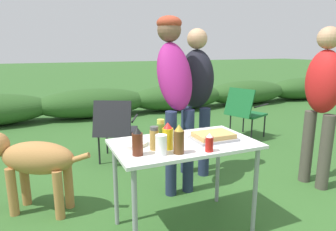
{
  "coord_description": "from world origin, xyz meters",
  "views": [
    {
      "loc": [
        -0.98,
        -1.98,
        1.45
      ],
      "look_at": [
        -0.01,
        0.3,
        0.89
      ],
      "focal_mm": 32.0,
      "sensor_mm": 36.0,
      "label": 1
    }
  ],
  "objects_px": {
    "ketchup_bottle": "(209,143)",
    "beer_bottle": "(179,140)",
    "camp_chair_green_behind_table": "(116,127)",
    "standing_person_in_navy_coat": "(322,94)",
    "bbq_sauce_bottle": "(137,142)",
    "standing_person_in_gray_fleece": "(196,90)",
    "mustard_bottle": "(168,136)",
    "paper_cup_stack": "(161,145)",
    "folding_table": "(184,152)",
    "plate_stack": "(131,143)",
    "relish_jar": "(161,133)",
    "dog": "(32,160)",
    "spice_jar": "(154,138)",
    "camp_chair_near_hedge": "(245,110)",
    "standing_person_in_olive_jacket": "(174,81)",
    "mixing_bowl": "(164,133)",
    "food_tray": "(214,136)"
  },
  "relations": [
    {
      "from": "relish_jar",
      "to": "dog",
      "type": "height_order",
      "value": "relish_jar"
    },
    {
      "from": "beer_bottle",
      "to": "dog",
      "type": "distance_m",
      "value": 1.43
    },
    {
      "from": "paper_cup_stack",
      "to": "ketchup_bottle",
      "type": "bearing_deg",
      "value": -12.93
    },
    {
      "from": "camp_chair_near_hedge",
      "to": "dog",
      "type": "bearing_deg",
      "value": -91.31
    },
    {
      "from": "ketchup_bottle",
      "to": "beer_bottle",
      "type": "xyz_separation_m",
      "value": [
        -0.21,
        0.05,
        0.03
      ]
    },
    {
      "from": "plate_stack",
      "to": "folding_table",
      "type": "bearing_deg",
      "value": -15.03
    },
    {
      "from": "bbq_sauce_bottle",
      "to": "standing_person_in_olive_jacket",
      "type": "height_order",
      "value": "standing_person_in_olive_jacket"
    },
    {
      "from": "food_tray",
      "to": "plate_stack",
      "type": "relative_size",
      "value": 1.33
    },
    {
      "from": "relish_jar",
      "to": "standing_person_in_gray_fleece",
      "type": "relative_size",
      "value": 0.12
    },
    {
      "from": "relish_jar",
      "to": "ketchup_bottle",
      "type": "relative_size",
      "value": 1.52
    },
    {
      "from": "ketchup_bottle",
      "to": "bbq_sauce_bottle",
      "type": "height_order",
      "value": "bbq_sauce_bottle"
    },
    {
      "from": "plate_stack",
      "to": "relish_jar",
      "type": "xyz_separation_m",
      "value": [
        0.19,
        -0.12,
        0.09
      ]
    },
    {
      "from": "spice_jar",
      "to": "plate_stack",
      "type": "bearing_deg",
      "value": 125.19
    },
    {
      "from": "camp_chair_near_hedge",
      "to": "standing_person_in_navy_coat",
      "type": "bearing_deg",
      "value": -32.79
    },
    {
      "from": "standing_person_in_navy_coat",
      "to": "camp_chair_near_hedge",
      "type": "xyz_separation_m",
      "value": [
        0.36,
        1.71,
        -0.53
      ]
    },
    {
      "from": "bbq_sauce_bottle",
      "to": "standing_person_in_gray_fleece",
      "type": "distance_m",
      "value": 1.49
    },
    {
      "from": "beer_bottle",
      "to": "mustard_bottle",
      "type": "bearing_deg",
      "value": 106.89
    },
    {
      "from": "beer_bottle",
      "to": "bbq_sauce_bottle",
      "type": "bearing_deg",
      "value": 163.59
    },
    {
      "from": "mustard_bottle",
      "to": "standing_person_in_navy_coat",
      "type": "distance_m",
      "value": 1.86
    },
    {
      "from": "spice_jar",
      "to": "camp_chair_near_hedge",
      "type": "xyz_separation_m",
      "value": [
        2.29,
        1.95,
        -0.36
      ]
    },
    {
      "from": "beer_bottle",
      "to": "camp_chair_near_hedge",
      "type": "relative_size",
      "value": 0.25
    },
    {
      "from": "plate_stack",
      "to": "standing_person_in_gray_fleece",
      "type": "distance_m",
      "value": 1.33
    },
    {
      "from": "standing_person_in_gray_fleece",
      "to": "dog",
      "type": "relative_size",
      "value": 1.76
    },
    {
      "from": "folding_table",
      "to": "mustard_bottle",
      "type": "bearing_deg",
      "value": -152.44
    },
    {
      "from": "mustard_bottle",
      "to": "paper_cup_stack",
      "type": "bearing_deg",
      "value": -135.08
    },
    {
      "from": "folding_table",
      "to": "plate_stack",
      "type": "xyz_separation_m",
      "value": [
        -0.4,
        0.11,
        0.09
      ]
    },
    {
      "from": "food_tray",
      "to": "standing_person_in_olive_jacket",
      "type": "height_order",
      "value": "standing_person_in_olive_jacket"
    },
    {
      "from": "spice_jar",
      "to": "dog",
      "type": "distance_m",
      "value": 1.24
    },
    {
      "from": "spice_jar",
      "to": "camp_chair_green_behind_table",
      "type": "distance_m",
      "value": 1.77
    },
    {
      "from": "ketchup_bottle",
      "to": "standing_person_in_olive_jacket",
      "type": "bearing_deg",
      "value": 80.32
    },
    {
      "from": "spice_jar",
      "to": "beer_bottle",
      "type": "relative_size",
      "value": 0.82
    },
    {
      "from": "camp_chair_green_behind_table",
      "to": "ketchup_bottle",
      "type": "bearing_deg",
      "value": -57.41
    },
    {
      "from": "dog",
      "to": "camp_chair_green_behind_table",
      "type": "relative_size",
      "value": 1.13
    },
    {
      "from": "plate_stack",
      "to": "paper_cup_stack",
      "type": "xyz_separation_m",
      "value": [
        0.13,
        -0.28,
        0.06
      ]
    },
    {
      "from": "plate_stack",
      "to": "standing_person_in_olive_jacket",
      "type": "height_order",
      "value": "standing_person_in_olive_jacket"
    },
    {
      "from": "bbq_sauce_bottle",
      "to": "camp_chair_green_behind_table",
      "type": "height_order",
      "value": "bbq_sauce_bottle"
    },
    {
      "from": "folding_table",
      "to": "plate_stack",
      "type": "relative_size",
      "value": 4.35
    },
    {
      "from": "plate_stack",
      "to": "paper_cup_stack",
      "type": "bearing_deg",
      "value": -65.39
    },
    {
      "from": "beer_bottle",
      "to": "standing_person_in_navy_coat",
      "type": "bearing_deg",
      "value": 12.04
    },
    {
      "from": "beer_bottle",
      "to": "paper_cup_stack",
      "type": "bearing_deg",
      "value": 166.05
    },
    {
      "from": "folding_table",
      "to": "relish_jar",
      "type": "relative_size",
      "value": 5.4
    },
    {
      "from": "standing_person_in_olive_jacket",
      "to": "standing_person_in_gray_fleece",
      "type": "distance_m",
      "value": 0.46
    },
    {
      "from": "ketchup_bottle",
      "to": "standing_person_in_olive_jacket",
      "type": "distance_m",
      "value": 1.03
    },
    {
      "from": "plate_stack",
      "to": "spice_jar",
      "type": "xyz_separation_m",
      "value": [
        0.12,
        -0.17,
        0.07
      ]
    },
    {
      "from": "bbq_sauce_bottle",
      "to": "food_tray",
      "type": "bearing_deg",
      "value": 8.45
    },
    {
      "from": "mustard_bottle",
      "to": "standing_person_in_gray_fleece",
      "type": "xyz_separation_m",
      "value": [
        0.79,
        1.04,
        0.16
      ]
    },
    {
      "from": "mixing_bowl",
      "to": "camp_chair_green_behind_table",
      "type": "xyz_separation_m",
      "value": [
        -0.04,
        1.52,
        -0.32
      ]
    },
    {
      "from": "bbq_sauce_bottle",
      "to": "mixing_bowl",
      "type": "bearing_deg",
      "value": 41.63
    },
    {
      "from": "plate_stack",
      "to": "standing_person_in_navy_coat",
      "type": "bearing_deg",
      "value": 1.92
    },
    {
      "from": "paper_cup_stack",
      "to": "ketchup_bottle",
      "type": "distance_m",
      "value": 0.34
    }
  ]
}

